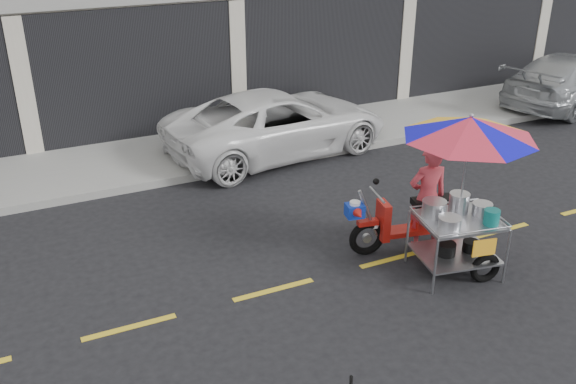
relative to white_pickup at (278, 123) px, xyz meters
name	(u,v)px	position (x,y,z in m)	size (l,w,h in m)	color
ground	(395,258)	(-0.18, -4.70, -0.66)	(90.00, 90.00, 0.00)	black
sidewalk	(256,138)	(-0.18, 0.80, -0.58)	(45.00, 3.00, 0.15)	gray
centerline	(395,258)	(-0.18, -4.70, -0.66)	(42.00, 0.10, 0.01)	gold
white_pickup	(278,123)	(0.00, 0.00, 0.00)	(2.19, 4.75, 1.32)	white
silver_pickup	(571,80)	(8.15, -0.10, -0.01)	(1.83, 4.50, 1.31)	#A7ACAF
food_vendor_rig	(451,168)	(0.40, -5.03, 0.84)	(2.36, 2.18, 2.38)	black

